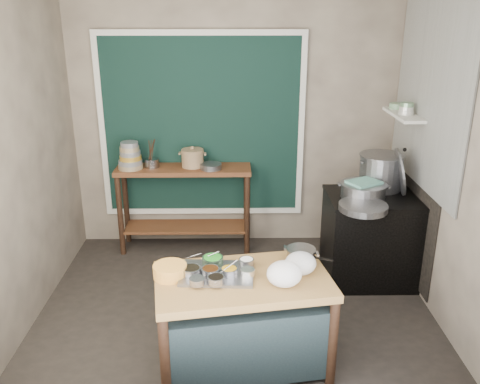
{
  "coord_description": "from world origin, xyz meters",
  "views": [
    {
      "loc": [
        -0.02,
        -3.95,
        2.57
      ],
      "look_at": [
        0.04,
        0.25,
        1.04
      ],
      "focal_mm": 38.0,
      "sensor_mm": 36.0,
      "label": 1
    }
  ],
  "objects_px": {
    "prep_table": "(243,322)",
    "back_counter": "(185,208)",
    "steamer": "(363,191)",
    "condiment_tray": "(217,273)",
    "ceramic_crock": "(193,159)",
    "utensil_cup": "(152,163)",
    "saucepan": "(301,256)",
    "stock_pot": "(381,172)",
    "stove_block": "(372,239)",
    "yellow_basin": "(170,271)"
  },
  "relations": [
    {
      "from": "utensil_cup",
      "to": "ceramic_crock",
      "type": "distance_m",
      "value": 0.44
    },
    {
      "from": "yellow_basin",
      "to": "utensil_cup",
      "type": "height_order",
      "value": "utensil_cup"
    },
    {
      "from": "back_counter",
      "to": "yellow_basin",
      "type": "height_order",
      "value": "back_counter"
    },
    {
      "from": "yellow_basin",
      "to": "stock_pot",
      "type": "xyz_separation_m",
      "value": [
        1.91,
        1.5,
        0.26
      ]
    },
    {
      "from": "steamer",
      "to": "condiment_tray",
      "type": "bearing_deg",
      "value": -137.87
    },
    {
      "from": "back_counter",
      "to": "utensil_cup",
      "type": "xyz_separation_m",
      "value": [
        -0.34,
        0.01,
        0.52
      ]
    },
    {
      "from": "ceramic_crock",
      "to": "stock_pot",
      "type": "distance_m",
      "value": 1.96
    },
    {
      "from": "back_counter",
      "to": "stock_pot",
      "type": "distance_m",
      "value": 2.13
    },
    {
      "from": "stove_block",
      "to": "back_counter",
      "type": "bearing_deg",
      "value": 158.98
    },
    {
      "from": "prep_table",
      "to": "stock_pot",
      "type": "distance_m",
      "value": 2.16
    },
    {
      "from": "back_counter",
      "to": "yellow_basin",
      "type": "relative_size",
      "value": 5.98
    },
    {
      "from": "saucepan",
      "to": "stock_pot",
      "type": "bearing_deg",
      "value": 78.28
    },
    {
      "from": "prep_table",
      "to": "ceramic_crock",
      "type": "distance_m",
      "value": 2.21
    },
    {
      "from": "prep_table",
      "to": "saucepan",
      "type": "height_order",
      "value": "saucepan"
    },
    {
      "from": "condiment_tray",
      "to": "saucepan",
      "type": "bearing_deg",
      "value": 14.57
    },
    {
      "from": "back_counter",
      "to": "utensil_cup",
      "type": "bearing_deg",
      "value": 178.52
    },
    {
      "from": "back_counter",
      "to": "prep_table",
      "type": "bearing_deg",
      "value": -73.53
    },
    {
      "from": "condiment_tray",
      "to": "stove_block",
      "type": "bearing_deg",
      "value": 40.22
    },
    {
      "from": "stove_block",
      "to": "steamer",
      "type": "bearing_deg",
      "value": -163.47
    },
    {
      "from": "ceramic_crock",
      "to": "stock_pot",
      "type": "xyz_separation_m",
      "value": [
        1.88,
        -0.54,
        0.02
      ]
    },
    {
      "from": "utensil_cup",
      "to": "steamer",
      "type": "relative_size",
      "value": 0.35
    },
    {
      "from": "prep_table",
      "to": "utensil_cup",
      "type": "bearing_deg",
      "value": 105.54
    },
    {
      "from": "saucepan",
      "to": "ceramic_crock",
      "type": "bearing_deg",
      "value": 141.01
    },
    {
      "from": "ceramic_crock",
      "to": "prep_table",
      "type": "bearing_deg",
      "value": -76.33
    },
    {
      "from": "condiment_tray",
      "to": "steamer",
      "type": "relative_size",
      "value": 1.18
    },
    {
      "from": "stove_block",
      "to": "saucepan",
      "type": "xyz_separation_m",
      "value": [
        -0.86,
        -1.09,
        0.39
      ]
    },
    {
      "from": "steamer",
      "to": "back_counter",
      "type": "bearing_deg",
      "value": 156.26
    },
    {
      "from": "back_counter",
      "to": "ceramic_crock",
      "type": "relative_size",
      "value": 5.71
    },
    {
      "from": "stove_block",
      "to": "stock_pot",
      "type": "xyz_separation_m",
      "value": [
        0.08,
        0.22,
        0.63
      ]
    },
    {
      "from": "saucepan",
      "to": "back_counter",
      "type": "bearing_deg",
      "value": 143.74
    },
    {
      "from": "utensil_cup",
      "to": "stock_pot",
      "type": "relative_size",
      "value": 0.35
    },
    {
      "from": "condiment_tray",
      "to": "stock_pot",
      "type": "relative_size",
      "value": 1.18
    },
    {
      "from": "prep_table",
      "to": "steamer",
      "type": "height_order",
      "value": "steamer"
    },
    {
      "from": "utensil_cup",
      "to": "ceramic_crock",
      "type": "xyz_separation_m",
      "value": [
        0.44,
        0.02,
        0.04
      ]
    },
    {
      "from": "prep_table",
      "to": "yellow_basin",
      "type": "height_order",
      "value": "yellow_basin"
    },
    {
      "from": "stove_block",
      "to": "yellow_basin",
      "type": "relative_size",
      "value": 3.71
    },
    {
      "from": "utensil_cup",
      "to": "stock_pot",
      "type": "bearing_deg",
      "value": -12.64
    },
    {
      "from": "prep_table",
      "to": "back_counter",
      "type": "bearing_deg",
      "value": 97.37
    },
    {
      "from": "stock_pot",
      "to": "steamer",
      "type": "distance_m",
      "value": 0.36
    },
    {
      "from": "prep_table",
      "to": "back_counter",
      "type": "relative_size",
      "value": 0.86
    },
    {
      "from": "stove_block",
      "to": "steamer",
      "type": "relative_size",
      "value": 2.03
    },
    {
      "from": "stove_block",
      "to": "utensil_cup",
      "type": "bearing_deg",
      "value": 161.71
    },
    {
      "from": "prep_table",
      "to": "condiment_tray",
      "type": "height_order",
      "value": "condiment_tray"
    },
    {
      "from": "condiment_tray",
      "to": "steamer",
      "type": "bearing_deg",
      "value": 42.13
    },
    {
      "from": "utensil_cup",
      "to": "yellow_basin",
      "type": "bearing_deg",
      "value": -78.42
    },
    {
      "from": "saucepan",
      "to": "condiment_tray",
      "type": "bearing_deg",
      "value": -141.39
    },
    {
      "from": "utensil_cup",
      "to": "ceramic_crock",
      "type": "height_order",
      "value": "ceramic_crock"
    },
    {
      "from": "utensil_cup",
      "to": "back_counter",
      "type": "bearing_deg",
      "value": -1.48
    },
    {
      "from": "back_counter",
      "to": "ceramic_crock",
      "type": "xyz_separation_m",
      "value": [
        0.1,
        0.02,
        0.56
      ]
    },
    {
      "from": "stove_block",
      "to": "condiment_tray",
      "type": "bearing_deg",
      "value": -139.78
    }
  ]
}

